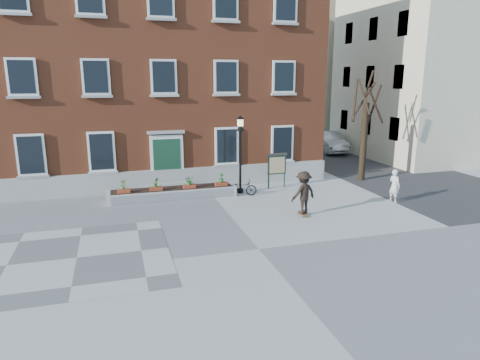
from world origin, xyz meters
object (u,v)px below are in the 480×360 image
object	(u,v)px
bicycle	(241,187)
notice_board	(277,165)
parked_car	(328,142)
lamp_post	(240,144)
skateboarder	(303,193)
bystander	(394,186)

from	to	relation	value
bicycle	notice_board	bearing A→B (deg)	-52.31
parked_car	lamp_post	xyz separation A→B (m)	(-10.18, -9.88, 1.75)
notice_board	skateboarder	bearing A→B (deg)	-97.35
parked_car	bicycle	bearing A→B (deg)	-130.36
lamp_post	notice_board	bearing A→B (deg)	11.12
bicycle	skateboarder	size ratio (longest dim) A/B	0.82
lamp_post	notice_board	size ratio (longest dim) A/B	2.10
notice_board	skateboarder	xyz separation A→B (m)	(-0.60, -4.68, -0.27)
bicycle	parked_car	bearing A→B (deg)	-29.36
bicycle	notice_board	distance (m)	2.60
lamp_post	skateboarder	world-z (taller)	lamp_post
skateboarder	notice_board	bearing A→B (deg)	82.65
notice_board	skateboarder	distance (m)	4.73
parked_car	bystander	xyz separation A→B (m)	(-3.65, -13.53, -0.00)
notice_board	bystander	bearing A→B (deg)	-42.88
parked_car	lamp_post	world-z (taller)	lamp_post
bicycle	lamp_post	world-z (taller)	lamp_post
lamp_post	skateboarder	size ratio (longest dim) A/B	2.04
bicycle	lamp_post	distance (m)	2.19
bicycle	skateboarder	distance (m)	4.15
bystander	lamp_post	world-z (taller)	lamp_post
lamp_post	notice_board	xyz separation A→B (m)	(2.15, 0.42, -1.28)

